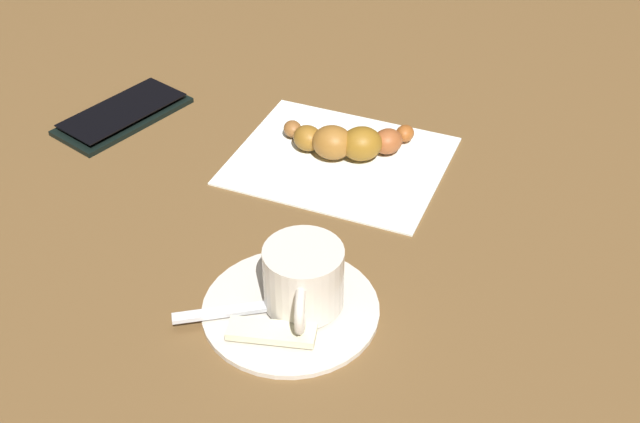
# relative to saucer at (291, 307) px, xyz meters

# --- Properties ---
(ground_plane) EXTENTS (1.80, 1.80, 0.00)m
(ground_plane) POSITION_rel_saucer_xyz_m (-0.12, -0.03, -0.00)
(ground_plane) COLOR brown
(saucer) EXTENTS (0.14, 0.14, 0.01)m
(saucer) POSITION_rel_saucer_xyz_m (0.00, 0.00, 0.00)
(saucer) COLOR beige
(saucer) RESTS_ON ground
(espresso_cup) EXTENTS (0.08, 0.06, 0.05)m
(espresso_cup) POSITION_rel_saucer_xyz_m (-0.00, 0.01, 0.03)
(espresso_cup) COLOR beige
(espresso_cup) RESTS_ON saucer
(teaspoon) EXTENTS (0.07, 0.11, 0.01)m
(teaspoon) POSITION_rel_saucer_xyz_m (0.01, -0.01, 0.01)
(teaspoon) COLOR silver
(teaspoon) RESTS_ON saucer
(sugar_packet) EXTENTS (0.03, 0.07, 0.01)m
(sugar_packet) POSITION_rel_saucer_xyz_m (0.04, -0.00, 0.01)
(sugar_packet) COLOR beige
(sugar_packet) RESTS_ON saucer
(napkin) EXTENTS (0.18, 0.21, 0.00)m
(napkin) POSITION_rel_saucer_xyz_m (-0.21, -0.02, -0.00)
(napkin) COLOR white
(napkin) RESTS_ON ground
(croissant) EXTENTS (0.08, 0.13, 0.03)m
(croissant) POSITION_rel_saucer_xyz_m (-0.22, -0.02, 0.01)
(croissant) COLOR brown
(croissant) RESTS_ON napkin
(cell_phone) EXTENTS (0.15, 0.11, 0.01)m
(cell_phone) POSITION_rel_saucer_xyz_m (-0.21, -0.27, 0.00)
(cell_phone) COLOR black
(cell_phone) RESTS_ON ground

